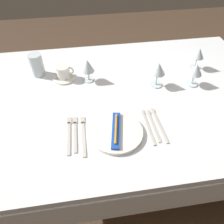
% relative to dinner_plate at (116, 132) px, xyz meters
% --- Properties ---
extents(ground_plane, '(6.00, 6.00, 0.00)m').
position_rel_dinner_plate_xyz_m(ground_plane, '(0.03, 0.27, -0.75)').
color(ground_plane, '#4C3828').
extents(dining_table, '(1.80, 1.11, 0.74)m').
position_rel_dinner_plate_xyz_m(dining_table, '(0.03, 0.27, -0.09)').
color(dining_table, white).
rests_on(dining_table, ground).
extents(dinner_plate, '(0.25, 0.25, 0.02)m').
position_rel_dinner_plate_xyz_m(dinner_plate, '(0.00, 0.00, 0.00)').
color(dinner_plate, white).
rests_on(dinner_plate, dining_table).
extents(toothbrush_package, '(0.08, 0.21, 0.02)m').
position_rel_dinner_plate_xyz_m(toothbrush_package, '(0.00, 0.00, 0.02)').
color(toothbrush_package, blue).
rests_on(toothbrush_package, dinner_plate).
extents(fork_outer, '(0.02, 0.23, 0.00)m').
position_rel_dinner_plate_xyz_m(fork_outer, '(-0.15, 0.02, -0.01)').
color(fork_outer, beige).
rests_on(fork_outer, dining_table).
extents(fork_inner, '(0.02, 0.21, 0.00)m').
position_rel_dinner_plate_xyz_m(fork_inner, '(-0.18, 0.03, -0.01)').
color(fork_inner, beige).
rests_on(fork_inner, dining_table).
extents(fork_salad, '(0.02, 0.22, 0.00)m').
position_rel_dinner_plate_xyz_m(fork_salad, '(-0.21, 0.03, -0.01)').
color(fork_salad, beige).
rests_on(fork_salad, dining_table).
extents(spoon_soup, '(0.03, 0.23, 0.01)m').
position_rel_dinner_plate_xyz_m(spoon_soup, '(0.15, 0.05, -0.01)').
color(spoon_soup, beige).
rests_on(spoon_soup, dining_table).
extents(spoon_dessert, '(0.03, 0.21, 0.01)m').
position_rel_dinner_plate_xyz_m(spoon_dessert, '(0.18, 0.05, -0.01)').
color(spoon_dessert, beige).
rests_on(spoon_dessert, dining_table).
extents(spoon_tea, '(0.03, 0.23, 0.01)m').
position_rel_dinner_plate_xyz_m(spoon_tea, '(0.21, 0.05, -0.01)').
color(spoon_tea, beige).
rests_on(spoon_tea, dining_table).
extents(saucer_left, '(0.13, 0.13, 0.01)m').
position_rel_dinner_plate_xyz_m(saucer_left, '(-0.23, 0.46, -0.00)').
color(saucer_left, white).
rests_on(saucer_left, dining_table).
extents(coffee_cup_left, '(0.10, 0.08, 0.07)m').
position_rel_dinner_plate_xyz_m(coffee_cup_left, '(-0.23, 0.46, 0.04)').
color(coffee_cup_left, white).
rests_on(coffee_cup_left, saucer_left).
extents(wine_glass_centre, '(0.08, 0.08, 0.14)m').
position_rel_dinner_plate_xyz_m(wine_glass_centre, '(0.28, 0.32, 0.09)').
color(wine_glass_centre, silver).
rests_on(wine_glass_centre, dining_table).
extents(wine_glass_left, '(0.07, 0.07, 0.13)m').
position_rel_dinner_plate_xyz_m(wine_glass_left, '(0.57, 0.45, 0.09)').
color(wine_glass_left, silver).
rests_on(wine_glass_left, dining_table).
extents(wine_glass_right, '(0.08, 0.08, 0.13)m').
position_rel_dinner_plate_xyz_m(wine_glass_right, '(0.49, 0.30, 0.08)').
color(wine_glass_right, silver).
rests_on(wine_glass_right, dining_table).
extents(wine_glass_far, '(0.07, 0.07, 0.14)m').
position_rel_dinner_plate_xyz_m(wine_glass_far, '(-0.09, 0.42, 0.09)').
color(wine_glass_far, silver).
rests_on(wine_glass_far, dining_table).
extents(drink_tumbler, '(0.08, 0.08, 0.13)m').
position_rel_dinner_plate_xyz_m(drink_tumbler, '(-0.38, 0.52, 0.05)').
color(drink_tumbler, silver).
rests_on(drink_tumbler, dining_table).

